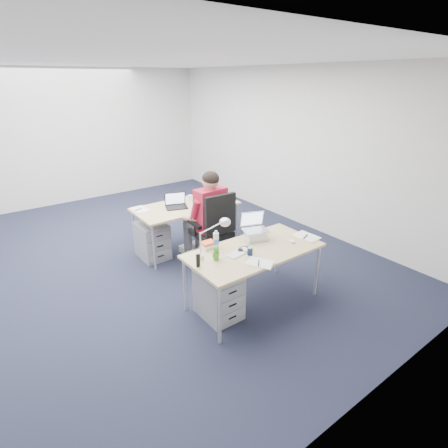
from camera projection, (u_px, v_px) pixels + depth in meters
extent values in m
plane|color=black|center=(146.00, 258.00, 5.40)|extent=(7.00, 7.00, 0.00)
cube|color=beige|center=(71.00, 138.00, 7.46)|extent=(6.00, 0.02, 2.80)
cube|color=beige|center=(357.00, 275.00, 2.26)|extent=(6.00, 0.02, 2.80)
cube|color=beige|center=(289.00, 146.00, 6.50)|extent=(0.02, 7.00, 2.80)
cube|color=white|center=(126.00, 58.00, 4.32)|extent=(6.00, 7.00, 0.01)
cube|color=tan|center=(254.00, 251.00, 4.07)|extent=(1.60, 0.80, 0.03)
cylinder|color=#B7BABC|center=(220.00, 315.00, 3.55)|extent=(0.04, 0.04, 0.70)
cylinder|color=#B7BABC|center=(317.00, 271.00, 4.36)|extent=(0.04, 0.04, 0.70)
cylinder|color=#B7BABC|center=(185.00, 285.00, 4.07)|extent=(0.04, 0.04, 0.70)
cylinder|color=#B7BABC|center=(278.00, 250.00, 4.89)|extent=(0.04, 0.04, 0.70)
cube|color=tan|center=(186.00, 206.00, 5.48)|extent=(1.60, 0.80, 0.03)
cylinder|color=#B7BABC|center=(154.00, 248.00, 4.96)|extent=(0.04, 0.04, 0.70)
cylinder|color=#B7BABC|center=(237.00, 224.00, 5.77)|extent=(0.04, 0.04, 0.70)
cylinder|color=#B7BABC|center=(134.00, 232.00, 5.48)|extent=(0.04, 0.04, 0.70)
cylinder|color=#B7BABC|center=(213.00, 212.00, 6.29)|extent=(0.04, 0.04, 0.70)
cylinder|color=black|center=(212.00, 247.00, 5.13)|extent=(0.05, 0.05, 0.45)
cube|color=black|center=(211.00, 233.00, 5.04)|extent=(0.52, 0.52, 0.08)
cube|color=black|center=(220.00, 215.00, 4.71)|extent=(0.47, 0.08, 0.56)
cube|color=#A2172E|center=(211.00, 209.00, 4.91)|extent=(0.46, 0.26, 0.61)
sphere|color=tan|center=(210.00, 181.00, 4.75)|extent=(0.23, 0.23, 0.23)
cube|color=#939598|center=(219.00, 295.00, 4.01)|extent=(0.40, 0.50, 0.55)
cube|color=#939598|center=(152.00, 241.00, 5.35)|extent=(0.40, 0.50, 0.55)
cube|color=white|center=(239.00, 253.00, 3.97)|extent=(0.33, 0.18, 0.02)
ellipsoid|color=white|center=(292.00, 241.00, 4.24)|extent=(0.07, 0.10, 0.03)
cylinder|color=#121F3A|center=(250.00, 251.00, 3.93)|extent=(0.08, 0.08, 0.10)
cylinder|color=silver|center=(216.00, 239.00, 4.07)|extent=(0.09, 0.09, 0.22)
cube|color=silver|center=(209.00, 245.00, 4.09)|extent=(0.20, 0.16, 0.08)
cube|color=black|center=(198.00, 260.00, 3.67)|extent=(0.04, 0.03, 0.15)
cube|color=#E4C384|center=(260.00, 263.00, 3.75)|extent=(0.30, 0.34, 0.01)
cube|color=#E4C384|center=(307.00, 237.00, 4.38)|extent=(0.25, 0.33, 0.01)
cylinder|color=white|center=(190.00, 198.00, 5.66)|extent=(0.08, 0.08, 0.10)
cube|color=white|center=(140.00, 210.00, 5.28)|extent=(0.25, 0.33, 0.01)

